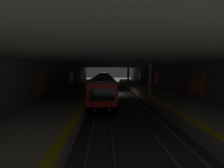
# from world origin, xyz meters

# --- Properties ---
(ground_plane) EXTENTS (120.00, 120.00, 0.00)m
(ground_plane) POSITION_xyz_m (0.00, 0.00, 0.00)
(ground_plane) COLOR #42423F
(track_left) EXTENTS (60.00, 1.53, 0.16)m
(track_left) POSITION_xyz_m (0.00, -2.20, 0.08)
(track_left) COLOR gray
(track_left) RESTS_ON ground
(track_right) EXTENTS (60.00, 1.53, 0.16)m
(track_right) POSITION_xyz_m (0.00, 2.20, 0.08)
(track_right) COLOR gray
(track_right) RESTS_ON ground
(platform_left) EXTENTS (60.00, 5.30, 1.06)m
(platform_left) POSITION_xyz_m (0.00, -6.55, 0.53)
(platform_left) COLOR #B7B2A8
(platform_left) RESTS_ON ground
(platform_right) EXTENTS (60.00, 5.30, 1.06)m
(platform_right) POSITION_xyz_m (0.00, 6.55, 0.53)
(platform_right) COLOR #B7B2A8
(platform_right) RESTS_ON ground
(wall_left) EXTENTS (60.00, 0.56, 5.60)m
(wall_left) POSITION_xyz_m (0.02, -9.45, 2.80)
(wall_left) COLOR slate
(wall_left) RESTS_ON ground
(wall_right) EXTENTS (60.00, 0.56, 5.60)m
(wall_right) POSITION_xyz_m (0.03, 9.45, 2.80)
(wall_right) COLOR slate
(wall_right) RESTS_ON ground
(ceiling_slab) EXTENTS (60.00, 19.40, 0.40)m
(ceiling_slab) POSITION_xyz_m (0.00, 0.00, 5.80)
(ceiling_slab) COLOR #ADAAA3
(ceiling_slab) RESTS_ON wall_left
(pillar_near) EXTENTS (0.56, 0.56, 4.55)m
(pillar_near) POSITION_xyz_m (-7.96, -4.35, 3.33)
(pillar_near) COLOR gray
(pillar_near) RESTS_ON platform_left
(pillar_far) EXTENTS (0.56, 0.56, 4.55)m
(pillar_far) POSITION_xyz_m (10.85, -4.35, 3.33)
(pillar_far) COLOR gray
(pillar_far) RESTS_ON platform_left
(metro_train) EXTENTS (57.52, 2.83, 3.49)m
(metro_train) POSITION_xyz_m (13.63, 2.20, 2.03)
(metro_train) COLOR red
(metro_train) RESTS_ON track_right
(bench_left_near) EXTENTS (1.70, 0.47, 0.86)m
(bench_left_near) POSITION_xyz_m (-9.20, -8.53, 1.57)
(bench_left_near) COLOR #262628
(bench_left_near) RESTS_ON platform_left
(bench_left_mid) EXTENTS (1.70, 0.47, 0.86)m
(bench_left_mid) POSITION_xyz_m (-2.60, -8.53, 1.57)
(bench_left_mid) COLOR #262628
(bench_left_mid) RESTS_ON platform_left
(bench_right_near) EXTENTS (1.70, 0.47, 0.86)m
(bench_right_near) POSITION_xyz_m (-8.17, 8.53, 1.57)
(bench_right_near) COLOR #262628
(bench_right_near) RESTS_ON platform_right
(bench_right_mid) EXTENTS (1.70, 0.47, 0.86)m
(bench_right_mid) POSITION_xyz_m (9.39, 8.53, 1.57)
(bench_right_mid) COLOR #262628
(bench_right_mid) RESTS_ON platform_right
(person_waiting_near) EXTENTS (0.60, 0.22, 1.59)m
(person_waiting_near) POSITION_xyz_m (12.45, -8.41, 1.91)
(person_waiting_near) COLOR black
(person_waiting_near) RESTS_ON platform_left
(person_walking_mid) EXTENTS (0.60, 0.24, 1.75)m
(person_walking_mid) POSITION_xyz_m (7.50, -6.98, 2.01)
(person_walking_mid) COLOR #363636
(person_walking_mid) RESTS_ON platform_left
(person_standing_far) EXTENTS (0.60, 0.22, 1.54)m
(person_standing_far) POSITION_xyz_m (13.87, -5.87, 1.87)
(person_standing_far) COLOR #363636
(person_standing_far) RESTS_ON platform_left
(suitcase_rolling) EXTENTS (0.35, 0.21, 0.95)m
(suitcase_rolling) POSITION_xyz_m (2.65, -7.13, 1.38)
(suitcase_rolling) COLOR maroon
(suitcase_rolling) RESTS_ON platform_left
(backpack_on_floor) EXTENTS (0.30, 0.20, 0.40)m
(backpack_on_floor) POSITION_xyz_m (1.13, 6.05, 1.25)
(backpack_on_floor) COLOR black
(backpack_on_floor) RESTS_ON platform_right
(trash_bin) EXTENTS (0.44, 0.44, 0.85)m
(trash_bin) POSITION_xyz_m (-6.07, 7.80, 1.48)
(trash_bin) COLOR #595B5E
(trash_bin) RESTS_ON platform_right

